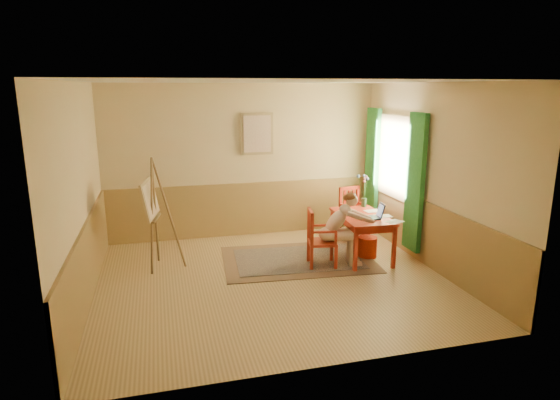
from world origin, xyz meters
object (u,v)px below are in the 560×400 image
object	(u,v)px
figure	(341,226)
laptop	(373,215)
chair_left	(319,238)
easel	(152,203)
chair_back	(353,213)
table	(362,221)

from	to	relation	value
figure	laptop	xyz separation A→B (m)	(0.54, 0.02, 0.12)
chair_left	laptop	world-z (taller)	laptop
chair_left	easel	world-z (taller)	easel
easel	chair_back	bearing A→B (deg)	9.01
chair_left	laptop	xyz separation A→B (m)	(0.87, -0.02, 0.31)
figure	easel	distance (m)	2.90
laptop	chair_left	bearing A→B (deg)	178.59
chair_left	easel	bearing A→B (deg)	166.33
table	easel	world-z (taller)	easel
chair_back	figure	world-z (taller)	figure
table	laptop	world-z (taller)	laptop
table	chair_back	size ratio (longest dim) A/B	1.29
chair_left	figure	size ratio (longest dim) A/B	0.78
chair_back	laptop	xyz separation A→B (m)	(-0.18, -1.18, 0.29)
table	laptop	size ratio (longest dim) A/B	2.96
figure	chair_left	bearing A→B (deg)	172.13
chair_back	laptop	distance (m)	1.23
table	chair_left	xyz separation A→B (m)	(-0.79, -0.19, -0.18)
table	figure	distance (m)	0.51
chair_left	laptop	bearing A→B (deg)	-1.41
table	laptop	bearing A→B (deg)	-68.28
figure	easel	xyz separation A→B (m)	(-2.80, 0.65, 0.38)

